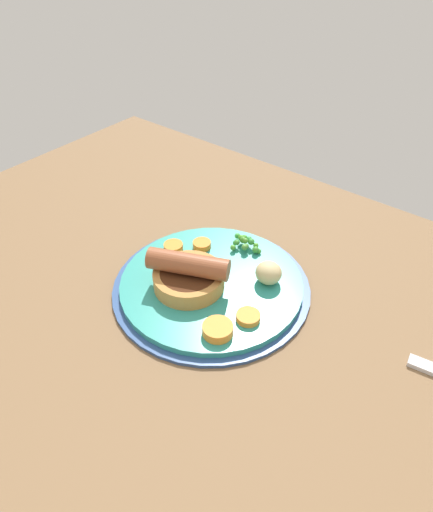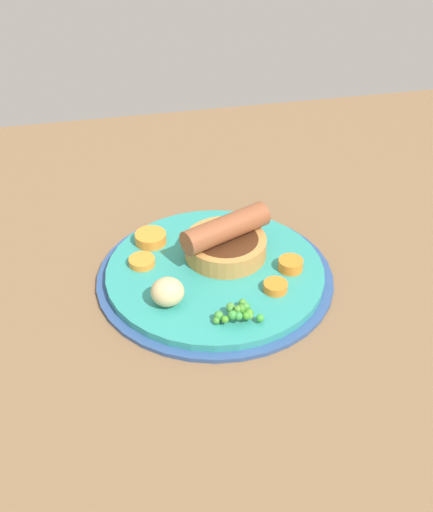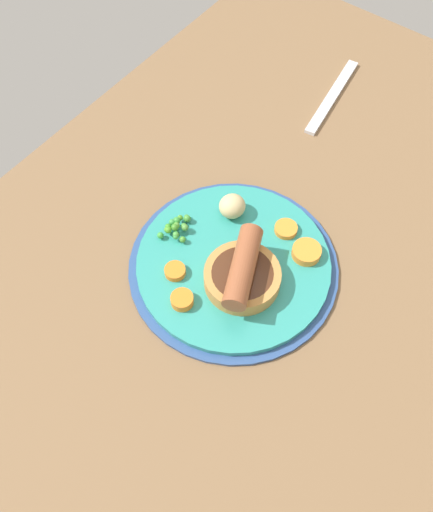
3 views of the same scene
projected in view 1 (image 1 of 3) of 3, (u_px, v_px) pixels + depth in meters
The scene contains 9 objects.
dining_table at pixel (204, 324), 59.73cm from camera, with size 110.00×80.00×3.00cm, color brown.
dinner_plate at pixel (211, 285), 62.41cm from camera, with size 26.97×26.97×1.40cm.
sausage_pudding at pixel (189, 274), 59.95cm from camera, with size 11.00×9.48×5.20cm.
pea_pile at pixel (245, 243), 66.87cm from camera, with size 5.26×3.55×1.83cm.
potato_chunk_0 at pixel (269, 273), 60.84cm from camera, with size 3.47×3.58×3.06cm, color #CCB77F.
carrot_slice_0 at pixel (248, 317), 56.17cm from camera, with size 3.01×3.01×0.81cm, color orange.
carrot_slice_1 at pixel (202, 245), 67.31cm from camera, with size 2.66×2.66×0.97cm, color orange.
carrot_slice_3 at pixel (218, 330), 54.28cm from camera, with size 3.73×3.73×1.24cm, color orange.
carrot_slice_4 at pixel (173, 248), 66.50cm from camera, with size 2.79×2.79×1.27cm, color orange.
Camera 1 is at (26.64, -30.80, 46.12)cm, focal length 32.00 mm.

